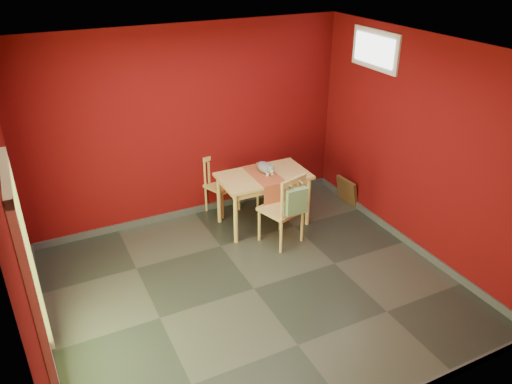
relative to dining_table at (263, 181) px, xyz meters
name	(u,v)px	position (x,y,z in m)	size (l,w,h in m)	color
ground	(254,289)	(-0.78, -1.28, -0.67)	(4.50, 4.50, 0.00)	#2D342D
room_shell	(254,285)	(-0.78, -1.28, -0.62)	(4.50, 4.50, 4.50)	#60090B
doorway	(31,283)	(-3.01, -1.68, 0.46)	(0.06, 1.01, 2.13)	#B7D838
window	(375,50)	(1.45, -0.28, 1.68)	(0.05, 0.90, 0.50)	white
outlet_plate	(289,174)	(0.82, 0.70, -0.37)	(0.08, 0.01, 0.12)	silver
dining_table	(263,181)	(0.00, 0.00, 0.00)	(1.23, 0.73, 0.76)	#DEB868
table_runner	(268,182)	(0.00, -0.12, 0.04)	(0.36, 0.72, 0.36)	#B04F2E
chair_far_left	(220,183)	(-0.39, 0.63, -0.23)	(0.52, 0.52, 0.86)	#DEB868
chair_far_right	(264,171)	(0.35, 0.67, -0.20)	(0.46, 0.46, 0.91)	#DEB868
chair_near	(284,208)	(0.01, -0.56, -0.15)	(0.58, 0.58, 1.00)	#DEB868
tote_bag	(296,201)	(0.06, -0.78, 0.05)	(0.29, 0.18, 0.41)	#6E9965
cat	(265,166)	(0.06, 0.07, 0.19)	(0.20, 0.37, 0.19)	slate
picture_frame	(347,191)	(1.41, -0.03, -0.46)	(0.16, 0.41, 0.41)	brown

